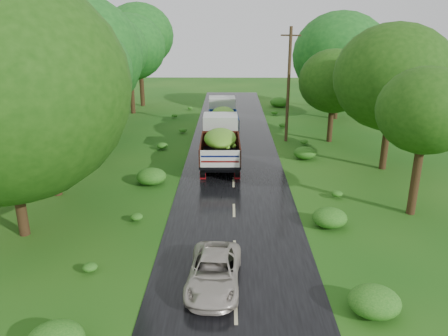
{
  "coord_description": "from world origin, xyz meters",
  "views": [
    {
      "loc": [
        -0.23,
        -12.37,
        9.37
      ],
      "look_at": [
        -0.53,
        9.75,
        1.7
      ],
      "focal_mm": 35.0,
      "sensor_mm": 36.0,
      "label": 1
    }
  ],
  "objects_px": {
    "truck_near": "(220,140)",
    "car": "(214,272)",
    "truck_far": "(223,116)",
    "utility_pole": "(289,84)"
  },
  "relations": [
    {
      "from": "truck_far",
      "to": "utility_pole",
      "type": "relative_size",
      "value": 0.76
    },
    {
      "from": "car",
      "to": "truck_far",
      "type": "bearing_deg",
      "value": 93.08
    },
    {
      "from": "truck_near",
      "to": "car",
      "type": "xyz_separation_m",
      "value": [
        0.08,
        -14.21,
        -1.06
      ]
    },
    {
      "from": "truck_near",
      "to": "car",
      "type": "height_order",
      "value": "truck_near"
    },
    {
      "from": "truck_near",
      "to": "car",
      "type": "relative_size",
      "value": 1.72
    },
    {
      "from": "truck_far",
      "to": "car",
      "type": "distance_m",
      "value": 22.22
    },
    {
      "from": "car",
      "to": "utility_pole",
      "type": "xyz_separation_m",
      "value": [
        5.03,
        19.94,
        3.92
      ]
    },
    {
      "from": "truck_far",
      "to": "car",
      "type": "relative_size",
      "value": 1.65
    },
    {
      "from": "truck_far",
      "to": "car",
      "type": "height_order",
      "value": "truck_far"
    },
    {
      "from": "truck_far",
      "to": "utility_pole",
      "type": "height_order",
      "value": "utility_pole"
    }
  ]
}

